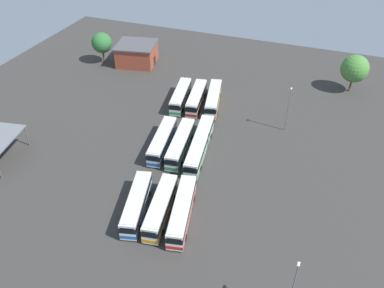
# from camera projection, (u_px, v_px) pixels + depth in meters

# --- Properties ---
(ground_plane) EXTENTS (113.40, 113.40, 0.00)m
(ground_plane) POSITION_uv_depth(u_px,v_px,m) (181.00, 151.00, 74.02)
(ground_plane) COLOR #383533
(bus_row0_slot0) EXTENTS (11.96, 4.37, 3.36)m
(bus_row0_slot0) POSITION_uv_depth(u_px,v_px,m) (181.00, 96.00, 86.64)
(bus_row0_slot0) COLOR silver
(bus_row0_slot0) RESTS_ON ground_plane
(bus_row0_slot1) EXTENTS (12.05, 4.25, 3.36)m
(bus_row0_slot1) POSITION_uv_depth(u_px,v_px,m) (196.00, 98.00, 86.02)
(bus_row0_slot1) COLOR silver
(bus_row0_slot1) RESTS_ON ground_plane
(bus_row0_slot2) EXTENTS (12.52, 4.97, 3.36)m
(bus_row0_slot2) POSITION_uv_depth(u_px,v_px,m) (213.00, 99.00, 85.76)
(bus_row0_slot2) COLOR silver
(bus_row0_slot2) RESTS_ON ground_plane
(bus_row1_slot0) EXTENTS (12.49, 4.21, 3.36)m
(bus_row1_slot0) POSITION_uv_depth(u_px,v_px,m) (162.00, 141.00, 73.50)
(bus_row1_slot0) COLOR silver
(bus_row1_slot0) RESTS_ON ground_plane
(bus_row1_slot1) EXTENTS (12.97, 4.06, 3.36)m
(bus_row1_slot1) POSITION_uv_depth(u_px,v_px,m) (180.00, 144.00, 72.77)
(bus_row1_slot1) COLOR silver
(bus_row1_slot1) RESTS_ON ground_plane
(bus_row1_slot2) EXTENTS (16.03, 4.64, 3.36)m
(bus_row1_slot2) POSITION_uv_depth(u_px,v_px,m) (200.00, 145.00, 72.47)
(bus_row1_slot2) COLOR silver
(bus_row1_slot2) RESTS_ON ground_plane
(bus_row2_slot0) EXTENTS (12.02, 5.26, 3.36)m
(bus_row2_slot0) POSITION_uv_depth(u_px,v_px,m) (137.00, 204.00, 60.50)
(bus_row2_slot0) COLOR silver
(bus_row2_slot0) RESTS_ON ground_plane
(bus_row2_slot1) EXTENTS (12.19, 4.28, 3.36)m
(bus_row2_slot1) POSITION_uv_depth(u_px,v_px,m) (161.00, 207.00, 59.95)
(bus_row2_slot1) COLOR silver
(bus_row2_slot1) RESTS_ON ground_plane
(bus_row2_slot2) EXTENTS (12.90, 4.96, 3.36)m
(bus_row2_slot2) POSITION_uv_depth(u_px,v_px,m) (182.00, 211.00, 59.36)
(bus_row2_slot2) COLOR silver
(bus_row2_slot2) RESTS_ON ground_plane
(depot_building) EXTENTS (10.87, 11.28, 5.22)m
(depot_building) POSITION_uv_depth(u_px,v_px,m) (137.00, 54.00, 102.35)
(depot_building) COLOR #99422D
(depot_building) RESTS_ON ground_plane
(lamp_post_mid_lot) EXTENTS (0.56, 0.28, 9.66)m
(lamp_post_mid_lot) POSITION_uv_depth(u_px,v_px,m) (293.00, 288.00, 44.98)
(lamp_post_mid_lot) COLOR slate
(lamp_post_mid_lot) RESTS_ON ground_plane
(lamp_post_far_corner) EXTENTS (0.56, 0.28, 9.30)m
(lamp_post_far_corner) POSITION_uv_depth(u_px,v_px,m) (288.00, 108.00, 76.40)
(lamp_post_far_corner) COLOR slate
(lamp_post_far_corner) RESTS_ON ground_plane
(tree_south_edge) EXTENTS (5.11, 5.11, 7.95)m
(tree_south_edge) POSITION_uv_depth(u_px,v_px,m) (102.00, 43.00, 100.99)
(tree_south_edge) COLOR brown
(tree_south_edge) RESTS_ON ground_plane
(tree_east_edge) EXTENTS (6.11, 6.11, 8.64)m
(tree_east_edge) POSITION_uv_depth(u_px,v_px,m) (355.00, 69.00, 88.80)
(tree_east_edge) COLOR brown
(tree_east_edge) RESTS_ON ground_plane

